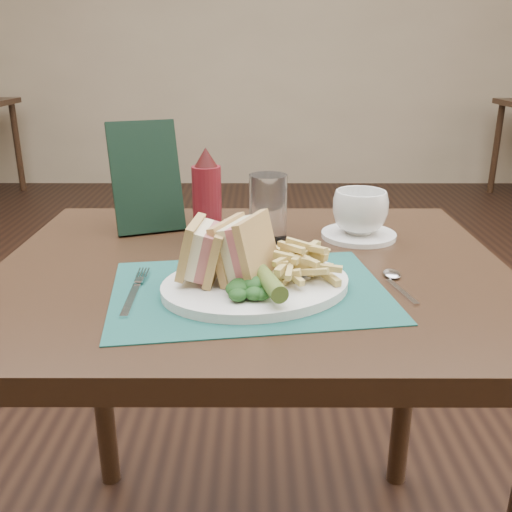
{
  "coord_description": "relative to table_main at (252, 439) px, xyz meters",
  "views": [
    {
      "loc": [
        0.01,
        -1.45,
        1.11
      ],
      "look_at": [
        0.01,
        -0.59,
        0.8
      ],
      "focal_mm": 40.0,
      "sensor_mm": 36.0,
      "label": 1
    }
  ],
  "objects": [
    {
      "name": "floor",
      "position": [
        0.0,
        0.5,
        -0.38
      ],
      "size": [
        7.0,
        7.0,
        0.0
      ],
      "primitive_type": "plane",
      "color": "black",
      "rests_on": "ground"
    },
    {
      "name": "wall_back",
      "position": [
        0.0,
        4.0,
        -0.38
      ],
      "size": [
        6.0,
        0.0,
        6.0
      ],
      "primitive_type": "plane",
      "rotation": [
        1.57,
        0.0,
        0.0
      ],
      "color": "tan",
      "rests_on": "ground"
    },
    {
      "name": "table_main",
      "position": [
        0.0,
        0.0,
        0.0
      ],
      "size": [
        0.9,
        0.75,
        0.75
      ],
      "primitive_type": null,
      "color": "black",
      "rests_on": "ground"
    },
    {
      "name": "placemat",
      "position": [
        -0.0,
        -0.12,
        0.38
      ],
      "size": [
        0.47,
        0.36,
        0.0
      ],
      "primitive_type": "cube",
      "rotation": [
        0.0,
        0.0,
        0.15
      ],
      "color": "#174C46",
      "rests_on": "table_main"
    },
    {
      "name": "plate",
      "position": [
        0.01,
        -0.12,
        0.38
      ],
      "size": [
        0.36,
        0.33,
        0.01
      ],
      "primitive_type": null,
      "rotation": [
        0.0,
        0.0,
        0.36
      ],
      "color": "white",
      "rests_on": "placemat"
    },
    {
      "name": "sandwich_half_a",
      "position": [
        -0.09,
        -0.11,
        0.44
      ],
      "size": [
        0.08,
        0.1,
        0.1
      ],
      "primitive_type": null,
      "rotation": [
        0.0,
        0.24,
        -0.11
      ],
      "color": "tan",
      "rests_on": "plate"
    },
    {
      "name": "sandwich_half_b",
      "position": [
        -0.03,
        -0.11,
        0.44
      ],
      "size": [
        0.11,
        0.13,
        0.1
      ],
      "primitive_type": null,
      "rotation": [
        0.0,
        -0.24,
        -0.43
      ],
      "color": "tan",
      "rests_on": "plate"
    },
    {
      "name": "kale_garnish",
      "position": [
        0.01,
        -0.18,
        0.41
      ],
      "size": [
        0.11,
        0.08,
        0.03
      ],
      "primitive_type": null,
      "color": "#143714",
      "rests_on": "plate"
    },
    {
      "name": "pickle_spear",
      "position": [
        0.03,
        -0.17,
        0.41
      ],
      "size": [
        0.06,
        0.12,
        0.03
      ],
      "primitive_type": "cylinder",
      "rotation": [
        1.54,
        0.0,
        0.26
      ],
      "color": "#476225",
      "rests_on": "plate"
    },
    {
      "name": "fries_pile",
      "position": [
        0.08,
        -0.1,
        0.42
      ],
      "size": [
        0.18,
        0.2,
        0.06
      ],
      "primitive_type": null,
      "color": "tan",
      "rests_on": "plate"
    },
    {
      "name": "fork",
      "position": [
        -0.18,
        -0.13,
        0.38
      ],
      "size": [
        0.04,
        0.17,
        0.01
      ],
      "primitive_type": null,
      "rotation": [
        0.0,
        0.0,
        0.04
      ],
      "color": "silver",
      "rests_on": "placemat"
    },
    {
      "name": "spoon",
      "position": [
        0.24,
        -0.1,
        0.38
      ],
      "size": [
        0.07,
        0.15,
        0.01
      ],
      "primitive_type": null,
      "rotation": [
        0.0,
        0.0,
        0.22
      ],
      "color": "silver",
      "rests_on": "table_main"
    },
    {
      "name": "saucer",
      "position": [
        0.22,
        0.15,
        0.38
      ],
      "size": [
        0.16,
        0.16,
        0.01
      ],
      "primitive_type": "cylinder",
      "rotation": [
        0.0,
        0.0,
        -0.05
      ],
      "color": "white",
      "rests_on": "table_main"
    },
    {
      "name": "coffee_cup",
      "position": [
        0.22,
        0.15,
        0.43
      ],
      "size": [
        0.15,
        0.15,
        0.09
      ],
      "primitive_type": "imported",
      "rotation": [
        0.0,
        0.0,
        0.88
      ],
      "color": "white",
      "rests_on": "saucer"
    },
    {
      "name": "drinking_glass",
      "position": [
        0.03,
        0.14,
        0.44
      ],
      "size": [
        0.09,
        0.09,
        0.13
      ],
      "primitive_type": "cylinder",
      "rotation": [
        0.0,
        0.0,
        -0.16
      ],
      "color": "white",
      "rests_on": "table_main"
    },
    {
      "name": "ketchup_bottle",
      "position": [
        -0.09,
        0.12,
        0.47
      ],
      "size": [
        0.06,
        0.06,
        0.19
      ],
      "primitive_type": null,
      "rotation": [
        0.0,
        0.0,
        0.02
      ],
      "color": "maroon",
      "rests_on": "table_main"
    },
    {
      "name": "check_presenter",
      "position": [
        -0.22,
        0.21,
        0.49
      ],
      "size": [
        0.16,
        0.13,
        0.22
      ],
      "primitive_type": "cube",
      "rotation": [
        -0.31,
        0.0,
        0.37
      ],
      "color": "black",
      "rests_on": "table_main"
    }
  ]
}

